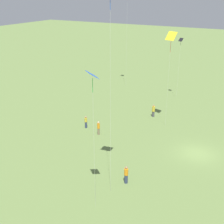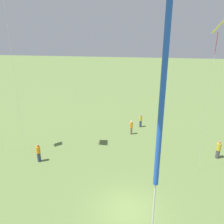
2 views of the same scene
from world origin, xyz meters
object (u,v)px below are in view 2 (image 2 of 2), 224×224
object	(u,v)px
person_1	(39,153)
person_4	(141,121)
kite_2	(218,31)
person_3	(131,127)
person_0	(218,150)

from	to	relation	value
person_1	person_4	xyz separation A→B (m)	(10.35, -8.74, -0.06)
person_4	kite_2	distance (m)	15.15
person_3	person_4	bearing A→B (deg)	-168.66
person_0	person_4	size ratio (longest dim) A/B	1.10
person_1	person_4	distance (m)	13.55
person_3	person_4	size ratio (longest dim) A/B	1.07
person_0	kite_2	bearing A→B (deg)	91.60
kite_2	person_0	bearing A→B (deg)	-159.28
person_3	kite_2	size ratio (longest dim) A/B	0.14
person_0	person_1	bearing A→B (deg)	55.08
person_1	kite_2	distance (m)	18.05
person_1	person_3	world-z (taller)	person_1
person_4	kite_2	xyz separation A→B (m)	(-8.99, -5.72, 10.77)
kite_2	person_3	bearing A→B (deg)	-73.48
person_0	person_3	bearing A→B (deg)	18.25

